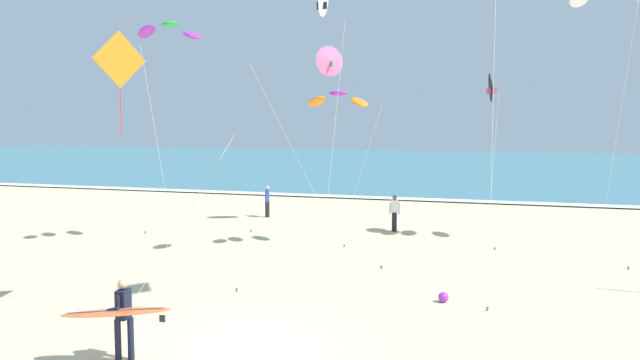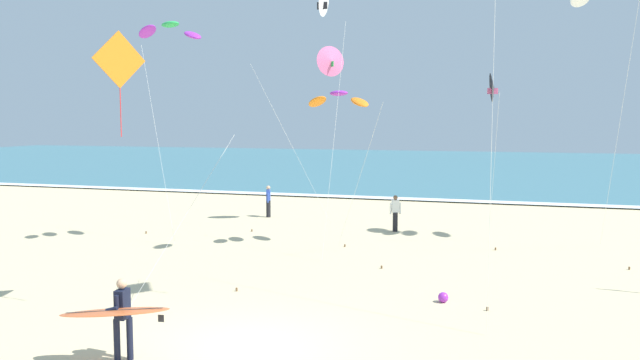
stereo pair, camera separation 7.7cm
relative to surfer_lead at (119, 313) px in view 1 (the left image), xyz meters
The scene contains 13 objects.
ground_plane 2.87m from the surfer_lead, 38.59° to the left, with size 160.00×160.00×0.00m, color beige.
ocean_water 57.44m from the surfer_lead, 87.92° to the left, with size 160.00×60.00×0.08m, color teal.
shoreline_foam 27.79m from the surfer_lead, 85.69° to the left, with size 160.00×1.25×0.01m, color white.
surfer_lead is the anchor object (origin of this frame).
kite_delta_ivory_mid 12.68m from the surfer_lead, 83.27° to the left, with size 0.36×3.27×9.28m.
kite_delta_charcoal_far 18.14m from the surfer_lead, 68.16° to the left, with size 0.58×2.97×6.75m.
kite_delta_rose_high 18.66m from the surfer_lead, 92.31° to the left, with size 3.41×3.31×8.21m.
kite_arc_emerald_low 13.96m from the surfer_lead, 114.78° to the left, with size 3.81×3.40×8.52m.
kite_arc_violet_distant 13.31m from the surfer_lead, 85.01° to the left, with size 3.52×3.98×5.96m.
kite_diamond_amber_close 6.04m from the surfer_lead, 120.49° to the left, with size 2.02×3.58×7.00m.
bystander_blue_top 19.36m from the surfer_lead, 102.97° to the left, with size 0.26×0.49×1.59m.
bystander_white_top 16.90m from the surfer_lead, 81.58° to the left, with size 0.47×0.29×1.59m.
beach_ball 8.55m from the surfer_lead, 47.79° to the left, with size 0.28×0.28×0.28m, color purple.
Camera 1 is at (5.36, -12.36, 4.89)m, focal length 35.93 mm.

